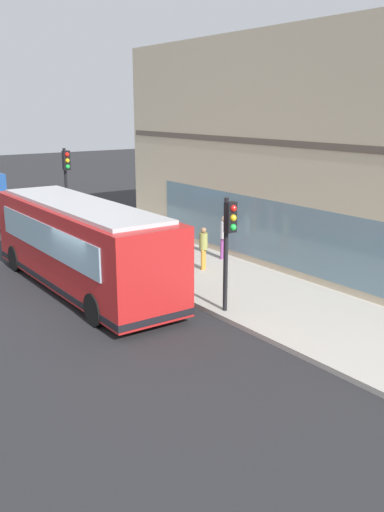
% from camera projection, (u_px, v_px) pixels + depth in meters
% --- Properties ---
extents(ground, '(120.00, 120.00, 0.00)m').
position_uv_depth(ground, '(96.00, 308.00, 17.91)').
color(ground, '#262628').
extents(sidewalk_curb, '(4.66, 40.00, 0.15)m').
position_uv_depth(sidewalk_curb, '(218.00, 279.00, 20.65)').
color(sidewalk_curb, '#B2ADA3').
rests_on(sidewalk_curb, ground).
extents(building_corner, '(9.83, 19.99, 8.98)m').
position_uv_depth(building_corner, '(354.00, 149.00, 23.55)').
color(building_corner, beige).
rests_on(building_corner, ground).
extents(city_bus_nearside, '(2.60, 10.04, 3.07)m').
position_uv_depth(city_bus_nearside, '(81.00, 246.00, 19.39)').
color(city_bus_nearside, red).
rests_on(city_bus_nearside, ground).
extents(traffic_light_near_corner, '(0.32, 0.49, 3.49)m').
position_uv_depth(traffic_light_near_corner, '(229.00, 234.00, 16.54)').
color(traffic_light_near_corner, black).
rests_on(traffic_light_near_corner, sidewalk_curb).
extents(traffic_light_down_block, '(0.32, 0.49, 4.20)m').
position_uv_depth(traffic_light_down_block, '(67.00, 176.00, 26.28)').
color(traffic_light_down_block, black).
rests_on(traffic_light_down_block, sidewalk_curb).
extents(pedestrian_by_light_pole, '(0.32, 0.32, 1.64)m').
position_uv_depth(pedestrian_by_light_pole, '(203.00, 245.00, 21.38)').
color(pedestrian_by_light_pole, gold).
rests_on(pedestrian_by_light_pole, sidewalk_curb).
extents(pedestrian_near_building_entrance, '(0.32, 0.32, 1.64)m').
position_uv_depth(pedestrian_near_building_entrance, '(108.00, 233.00, 23.56)').
color(pedestrian_near_building_entrance, gold).
rests_on(pedestrian_near_building_entrance, sidewalk_curb).
extents(pedestrian_walking_along_curb, '(0.32, 0.32, 1.81)m').
position_uv_depth(pedestrian_walking_along_curb, '(224.00, 234.00, 22.78)').
color(pedestrian_walking_along_curb, '#8C3F8C').
rests_on(pedestrian_walking_along_curb, sidewalk_curb).
extents(pedestrian_near_hydrant, '(0.32, 0.32, 1.65)m').
position_uv_depth(pedestrian_near_hydrant, '(158.00, 239.00, 22.34)').
color(pedestrian_near_hydrant, silver).
rests_on(pedestrian_near_hydrant, sidewalk_curb).
extents(newspaper_vending_box, '(0.44, 0.42, 0.90)m').
position_uv_depth(newspaper_vending_box, '(96.00, 237.00, 24.95)').
color(newspaper_vending_box, '#BF3F19').
rests_on(newspaper_vending_box, sidewalk_curb).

